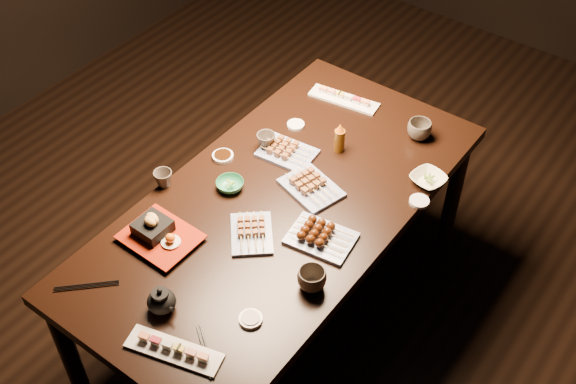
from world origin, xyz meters
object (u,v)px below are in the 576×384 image
(teapot, at_px, (161,299))
(teacup_mid_right, at_px, (312,279))
(yakitori_plate_left, at_px, (287,149))
(teacup_near_left, at_px, (163,179))
(yakitori_plate_right, at_px, (251,230))
(condiment_bottle, at_px, (340,137))
(tempura_tray, at_px, (159,231))
(edamame_bowl_green, at_px, (230,185))
(teacup_far_right, at_px, (419,130))
(sushi_platter_near, at_px, (174,348))
(edamame_bowl_cream, at_px, (428,179))
(yakitori_plate_center, at_px, (311,184))
(teacup_far_left, at_px, (266,141))
(sushi_platter_far, at_px, (344,97))
(dining_table, at_px, (281,264))

(teapot, bearing_deg, teacup_mid_right, 55.38)
(yakitori_plate_left, relative_size, teacup_mid_right, 2.22)
(yakitori_plate_left, xyz_separation_m, teapot, (0.13, -0.89, 0.02))
(teacup_near_left, relative_size, teacup_mid_right, 0.73)
(yakitori_plate_right, distance_m, teacup_near_left, 0.45)
(condiment_bottle, bearing_deg, tempura_tray, -106.92)
(edamame_bowl_green, height_order, teacup_far_right, teacup_far_right)
(sushi_platter_near, xyz_separation_m, yakitori_plate_right, (-0.12, 0.55, 0.01))
(edamame_bowl_cream, bearing_deg, yakitori_plate_center, -138.44)
(sushi_platter_near, relative_size, teacup_mid_right, 3.17)
(sushi_platter_near, height_order, teacup_far_left, teacup_far_left)
(teacup_near_left, height_order, teapot, teapot)
(sushi_platter_far, height_order, teacup_mid_right, teacup_mid_right)
(teacup_mid_right, bearing_deg, sushi_platter_far, 117.41)
(sushi_platter_near, bearing_deg, edamame_bowl_green, 100.85)
(sushi_platter_far, height_order, teacup_far_left, teacup_far_left)
(yakitori_plate_left, distance_m, edamame_bowl_green, 0.31)
(sushi_platter_near, distance_m, edamame_bowl_cream, 1.23)
(teacup_far_right, bearing_deg, teacup_near_left, -127.76)
(teacup_far_left, bearing_deg, edamame_bowl_green, -83.12)
(sushi_platter_near, relative_size, yakitori_plate_right, 1.55)
(teacup_far_left, relative_size, teacup_far_right, 0.77)
(yakitori_plate_center, xyz_separation_m, teacup_mid_right, (0.28, -0.40, 0.01))
(dining_table, xyz_separation_m, teacup_near_left, (-0.44, -0.20, 0.41))
(sushi_platter_near, relative_size, condiment_bottle, 2.33)
(sushi_platter_far, distance_m, yakitori_plate_left, 0.45)
(edamame_bowl_cream, xyz_separation_m, teapot, (-0.43, -1.09, 0.03))
(yakitori_plate_center, distance_m, tempura_tray, 0.63)
(tempura_tray, relative_size, teacup_near_left, 3.65)
(tempura_tray, bearing_deg, condiment_bottle, 74.32)
(yakitori_plate_right, height_order, teacup_mid_right, teacup_mid_right)
(tempura_tray, height_order, teacup_near_left, tempura_tray)
(sushi_platter_near, xyz_separation_m, teapot, (-0.15, 0.10, 0.03))
(yakitori_plate_center, relative_size, teapot, 2.01)
(edamame_bowl_cream, xyz_separation_m, condiment_bottle, (-0.40, -0.05, 0.05))
(sushi_platter_far, relative_size, teacup_far_right, 3.14)
(yakitori_plate_left, bearing_deg, yakitori_plate_right, -75.24)
(dining_table, relative_size, tempura_tray, 6.57)
(edamame_bowl_cream, bearing_deg, teapot, -111.33)
(edamame_bowl_green, distance_m, teacup_far_right, 0.85)
(dining_table, height_order, tempura_tray, tempura_tray)
(edamame_bowl_cream, height_order, teacup_mid_right, teacup_mid_right)
(sushi_platter_far, xyz_separation_m, yakitori_plate_left, (0.01, -0.45, 0.01))
(dining_table, xyz_separation_m, yakitori_plate_left, (-0.15, 0.25, 0.40))
(sushi_platter_near, xyz_separation_m, yakitori_plate_left, (-0.28, 0.99, 0.01))
(dining_table, xyz_separation_m, condiment_bottle, (0.01, 0.40, 0.44))
(yakitori_plate_center, height_order, teacup_far_right, teacup_far_right)
(teacup_near_left, bearing_deg, condiment_bottle, 53.28)
(teacup_far_right, height_order, condiment_bottle, condiment_bottle)
(yakitori_plate_right, xyz_separation_m, teapot, (-0.03, -0.44, 0.02))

